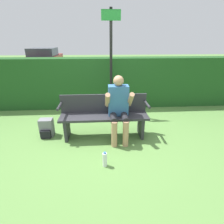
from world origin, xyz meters
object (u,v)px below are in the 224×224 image
backpack (47,128)px  signpost (111,58)px  parked_car (44,59)px  water_bottle (105,159)px  park_bench (104,115)px  person_seated (119,106)px

backpack → signpost: signpost is taller
parked_car → signpost: bearing=-154.5°
backpack → water_bottle: backpack is taller
water_bottle → signpost: 2.61m
park_bench → signpost: signpost is taller
park_bench → water_bottle: (-0.02, -0.97, -0.34)m
water_bottle → parked_car: 11.26m
person_seated → water_bottle: 1.08m
person_seated → backpack: bearing=173.9°
person_seated → parked_car: parked_car is taller
person_seated → backpack: size_ratio=3.35×
signpost → park_bench: bearing=-99.8°
park_bench → person_seated: bearing=-21.8°
park_bench → person_seated: size_ratio=1.39×
person_seated → backpack: person_seated is taller
park_bench → signpost: bearing=80.2°
signpost → parked_car: signpost is taller
park_bench → parked_car: size_ratio=0.43×
water_bottle → parked_car: (-3.91, 10.55, 0.50)m
water_bottle → signpost: (0.24, 2.24, 1.33)m
backpack → water_bottle: 1.56m
backpack → parked_car: 9.92m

